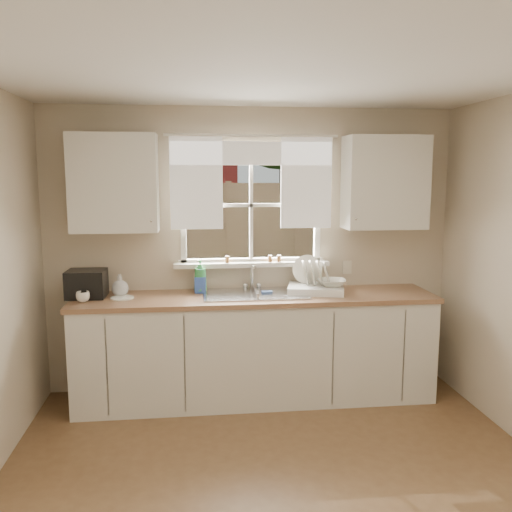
{
  "coord_description": "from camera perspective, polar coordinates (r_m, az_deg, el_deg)",
  "views": [
    {
      "loc": [
        -0.52,
        -2.76,
        1.92
      ],
      "look_at": [
        0.0,
        1.65,
        1.25
      ],
      "focal_mm": 38.0,
      "sensor_mm": 36.0,
      "label": 1
    }
  ],
  "objects": [
    {
      "name": "soap_bottle_c",
      "position": [
        4.69,
        -14.14,
        -2.98
      ],
      "size": [
        0.15,
        0.15,
        0.18
      ],
      "primitive_type": "imported",
      "rotation": [
        0.0,
        0.0,
        -0.08
      ],
      "color": "beige",
      "rests_on": "countertop"
    },
    {
      "name": "ceiling",
      "position": [
        2.87,
        4.12,
        20.23
      ],
      "size": [
        3.6,
        4.0,
        0.02
      ],
      "primitive_type": "cube",
      "color": "silver",
      "rests_on": "room_walls"
    },
    {
      "name": "soap_bottle_b",
      "position": [
        4.69,
        -5.87,
        -2.59
      ],
      "size": [
        0.1,
        0.11,
        0.21
      ],
      "primitive_type": "imported",
      "rotation": [
        0.0,
        0.0,
        -0.1
      ],
      "color": "blue",
      "rests_on": "countertop"
    },
    {
      "name": "black_appliance",
      "position": [
        4.7,
        -17.4,
        -2.8
      ],
      "size": [
        0.32,
        0.28,
        0.23
      ],
      "primitive_type": "cube",
      "rotation": [
        0.0,
        0.0,
        -0.03
      ],
      "color": "black",
      "rests_on": "countertop"
    },
    {
      "name": "curtains",
      "position": [
        4.74,
        -0.43,
        8.75
      ],
      "size": [
        1.5,
        0.03,
        0.81
      ],
      "color": "white",
      "rests_on": "room_walls"
    },
    {
      "name": "backyard",
      "position": [
        11.33,
        -1.15,
        16.39
      ],
      "size": [
        20.0,
        10.0,
        6.13
      ],
      "color": "#335421",
      "rests_on": "ground"
    },
    {
      "name": "sink",
      "position": [
        4.63,
        -0.09,
        -4.93
      ],
      "size": [
        0.88,
        0.52,
        0.4
      ],
      "color": "#B7B7BC",
      "rests_on": "countertop"
    },
    {
      "name": "soap_bottle_a",
      "position": [
        4.69,
        -5.88,
        -2.1
      ],
      "size": [
        0.14,
        0.14,
        0.29
      ],
      "primitive_type": "imported",
      "rotation": [
        0.0,
        0.0,
        -0.33
      ],
      "color": "green",
      "rests_on": "countertop"
    },
    {
      "name": "sill_jars",
      "position": [
        4.79,
        0.31,
        -0.3
      ],
      "size": [
        0.5,
        0.04,
        0.06
      ],
      "color": "brown",
      "rests_on": "window"
    },
    {
      "name": "saucer",
      "position": [
        4.6,
        -13.91,
        -4.29
      ],
      "size": [
        0.19,
        0.19,
        0.01
      ],
      "primitive_type": "cylinder",
      "color": "white",
      "rests_on": "countertop"
    },
    {
      "name": "upper_cabinet_right",
      "position": [
        4.88,
        13.41,
        7.53
      ],
      "size": [
        0.7,
        0.33,
        0.8
      ],
      "primitive_type": "cube",
      "color": "silver",
      "rests_on": "room_walls"
    },
    {
      "name": "wall_outlet",
      "position": [
        5.02,
        9.58,
        -1.18
      ],
      "size": [
        0.08,
        0.01,
        0.12
      ],
      "primitive_type": "cube",
      "color": "beige",
      "rests_on": "room_walls"
    },
    {
      "name": "base_cabinets",
      "position": [
        4.71,
        -0.04,
        -9.8
      ],
      "size": [
        3.0,
        0.62,
        0.87
      ],
      "primitive_type": "cube",
      "color": "silver",
      "rests_on": "ground"
    },
    {
      "name": "room_walls",
      "position": [
        2.83,
        4.09,
        -5.42
      ],
      "size": [
        3.62,
        4.02,
        2.5
      ],
      "color": "beige",
      "rests_on": "ground"
    },
    {
      "name": "cup",
      "position": [
        4.55,
        -17.76,
        -4.11
      ],
      "size": [
        0.11,
        0.11,
        0.08
      ],
      "primitive_type": "imported",
      "rotation": [
        0.0,
        0.0,
        -0.01
      ],
      "color": "white",
      "rests_on": "countertop"
    },
    {
      "name": "window",
      "position": [
        4.81,
        -0.49,
        3.4
      ],
      "size": [
        1.38,
        0.16,
        1.06
      ],
      "color": "white",
      "rests_on": "room_walls"
    },
    {
      "name": "dish_rack",
      "position": [
        4.71,
        6.26,
        -3.0
      ],
      "size": [
        0.54,
        0.46,
        0.31
      ],
      "color": "white",
      "rests_on": "countertop"
    },
    {
      "name": "countertop",
      "position": [
        4.59,
        -0.04,
        -4.4
      ],
      "size": [
        3.04,
        0.65,
        0.04
      ],
      "primitive_type": "cube",
      "color": "#906748",
      "rests_on": "base_cabinets"
    },
    {
      "name": "upper_cabinet_left",
      "position": [
        4.63,
        -14.68,
        7.44
      ],
      "size": [
        0.7,
        0.33,
        0.8
      ],
      "primitive_type": "cube",
      "color": "silver",
      "rests_on": "room_walls"
    },
    {
      "name": "bowl",
      "position": [
        4.68,
        7.98,
        -2.8
      ],
      "size": [
        0.27,
        0.27,
        0.06
      ],
      "primitive_type": "imported",
      "rotation": [
        0.0,
        0.0,
        -0.14
      ],
      "color": "silver",
      "rests_on": "dish_rack"
    }
  ]
}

